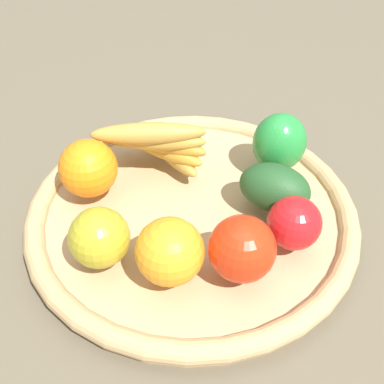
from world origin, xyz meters
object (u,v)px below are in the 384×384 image
orange_1 (170,252)px  banana_bunch (155,142)px  apple_0 (99,238)px  avocado (275,188)px  apple_2 (294,223)px  bell_pepper (278,142)px  apple_1 (242,249)px  orange_0 (88,168)px

orange_1 → banana_bunch: bearing=155.8°
apple_0 → avocado: bearing=80.8°
apple_2 → apple_0: 0.23m
orange_1 → apple_0: orange_1 is taller
avocado → bell_pepper: (-0.06, 0.06, 0.01)m
apple_1 → orange_1: bearing=-118.9°
orange_1 → apple_2: bearing=76.6°
orange_0 → bell_pepper: bearing=69.5°
apple_2 → apple_1: size_ratio=0.85×
orange_0 → apple_1: orange_0 is taller
apple_1 → bell_pepper: (-0.13, 0.16, 0.01)m
orange_0 → avocado: bearing=50.6°
banana_bunch → apple_1: banana_bunch is taller
apple_2 → banana_bunch: bearing=-163.0°
orange_1 → avocado: bearing=98.7°
banana_bunch → bell_pepper: bell_pepper is taller
avocado → orange_1: bearing=-81.3°
apple_2 → avocado: size_ratio=0.70×
bell_pepper → orange_1: bearing=-132.4°
apple_1 → apple_0: 0.16m
apple_2 → apple_0: (-0.10, -0.21, 0.00)m
apple_2 → apple_0: bearing=-115.6°
apple_1 → orange_1: same height
banana_bunch → apple_0: bearing=-49.0°
apple_2 → orange_0: size_ratio=0.83×
orange_0 → banana_bunch: 0.10m
orange_1 → apple_0: 0.09m
apple_2 → apple_0: apple_0 is taller
orange_0 → orange_1: bearing=6.1°
apple_2 → avocado: (-0.06, 0.02, -0.00)m
orange_0 → bell_pepper: bell_pepper is taller
apple_1 → orange_0: bearing=-158.0°
apple_0 → bell_pepper: size_ratio=0.82×
orange_0 → orange_1: 0.19m
apple_2 → orange_1: size_ratio=0.84×
orange_0 → apple_1: bearing=22.0°
banana_bunch → orange_0: bearing=-89.1°
orange_0 → banana_bunch: banana_bunch is taller
orange_1 → apple_0: bearing=-138.2°
avocado → bell_pepper: size_ratio=1.07×
avocado → bell_pepper: 0.09m
orange_0 → orange_1: (0.18, 0.02, -0.00)m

